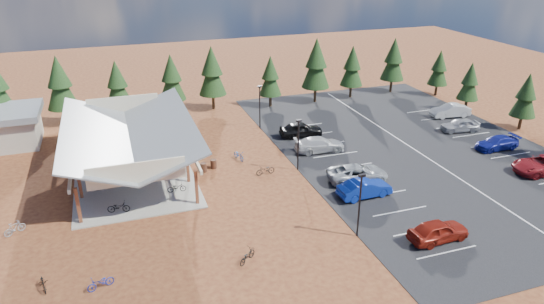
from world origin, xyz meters
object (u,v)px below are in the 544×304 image
object	(u,v)px
bike_9	(15,228)
bike_10	(101,283)
lamp_post_2	(260,104)
car_1	(365,188)
car_3	(320,144)
bike_14	(239,155)
car_4	(301,129)
bike_pavilion	(129,134)
car_8	(460,125)
bike_4	(177,187)
bike_8	(43,283)
bike_15	(182,161)
car_2	(358,173)
bike_2	(115,161)
bike_3	(97,150)
car_6	(544,165)
trash_bin_1	(214,164)
bike_0	(119,207)
lamp_post_0	(360,201)
bike_5	(160,167)
bike_1	(97,187)
bike_6	(145,153)
car_9	(450,111)
bike_7	(160,142)
car_7	(497,143)
bike_12	(247,256)
car_0	(438,231)
trash_bin_0	(204,167)

from	to	relation	value
bike_9	bike_10	world-z (taller)	bike_9
lamp_post_2	car_1	bearing A→B (deg)	-79.65
bike_10	car_3	size ratio (longest dim) A/B	0.33
bike_10	bike_14	bearing A→B (deg)	121.97
car_4	bike_10	bearing A→B (deg)	138.24
bike_pavilion	car_8	size ratio (longest dim) A/B	4.37
bike_4	bike_8	size ratio (longest dim) A/B	0.98
bike_15	car_4	size ratio (longest dim) A/B	0.31
car_2	bike_10	bearing A→B (deg)	117.70
bike_2	bike_15	size ratio (longest dim) A/B	1.08
bike_3	car_1	distance (m)	27.28
car_6	bike_pavilion	bearing A→B (deg)	-103.26
trash_bin_1	bike_14	size ratio (longest dim) A/B	0.49
car_2	bike_0	bearing A→B (deg)	94.71
lamp_post_2	bike_9	xyz separation A→B (m)	(-24.25, -15.40, -2.47)
car_2	car_3	size ratio (longest dim) A/B	1.05
bike_4	car_3	size ratio (longest dim) A/B	0.31
lamp_post_0	bike_10	xyz separation A→B (m)	(-18.25, -0.06, -2.52)
bike_5	bike_8	size ratio (longest dim) A/B	1.07
bike_3	car_8	xyz separation A→B (m)	(39.64, -6.41, 0.14)
bike_1	bike_6	size ratio (longest dim) A/B	0.90
car_9	bike_7	bearing A→B (deg)	-86.09
bike_3	bike_15	xyz separation A→B (m)	(7.76, -5.24, -0.20)
bike_1	car_1	world-z (taller)	car_1
bike_3	bike_10	distance (m)	21.90
lamp_post_0	car_7	bearing A→B (deg)	24.35
trash_bin_1	car_6	size ratio (longest dim) A/B	0.15
lamp_post_2	bike_4	size ratio (longest dim) A/B	3.18
bike_12	car_0	bearing A→B (deg)	-139.49
bike_0	bike_14	distance (m)	13.88
bike_5	bike_10	bearing A→B (deg)	165.41
bike_12	bike_7	bearing A→B (deg)	-33.12
bike_5	car_3	size ratio (longest dim) A/B	0.34
bike_pavilion	bike_15	xyz separation A→B (m)	(4.59, -0.41, -3.37)
lamp_post_2	car_7	bearing A→B (deg)	-33.15
bike_6	bike_8	world-z (taller)	bike_6
bike_0	bike_3	size ratio (longest dim) A/B	0.97
car_7	bike_2	bearing A→B (deg)	-102.36
bike_7	bike_10	bearing A→B (deg)	146.85
bike_1	bike_15	xyz separation A→B (m)	(7.88, 3.15, -0.12)
bike_14	bike_3	bearing A→B (deg)	142.84
bike_4	car_1	size ratio (longest dim) A/B	0.34
trash_bin_0	car_4	xyz separation A→B (m)	(12.18, 5.36, 0.41)
car_2	lamp_post_2	bearing A→B (deg)	22.95
car_2	bike_7	bearing A→B (deg)	56.66
bike_14	bike_5	bearing A→B (deg)	170.19
trash_bin_0	bike_4	size ratio (longest dim) A/B	0.56
bike_9	car_7	distance (m)	45.97
bike_2	bike_3	distance (m)	3.57
bike_3	bike_7	size ratio (longest dim) A/B	1.20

